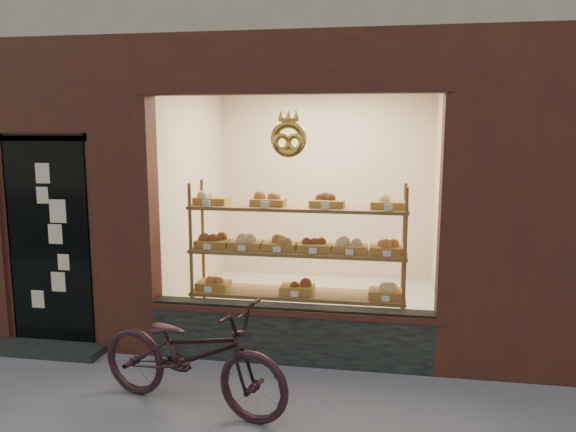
# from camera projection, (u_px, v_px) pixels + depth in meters

# --- Properties ---
(display_shelf) EXTENTS (2.20, 0.45, 1.70)m
(display_shelf) POSITION_uv_depth(u_px,v_px,m) (297.00, 263.00, 5.75)
(display_shelf) COLOR brown
(display_shelf) RESTS_ON ground
(bicycle) EXTENTS (1.83, 1.03, 0.91)m
(bicycle) POSITION_uv_depth(u_px,v_px,m) (192.00, 354.00, 4.50)
(bicycle) COLOR black
(bicycle) RESTS_ON ground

